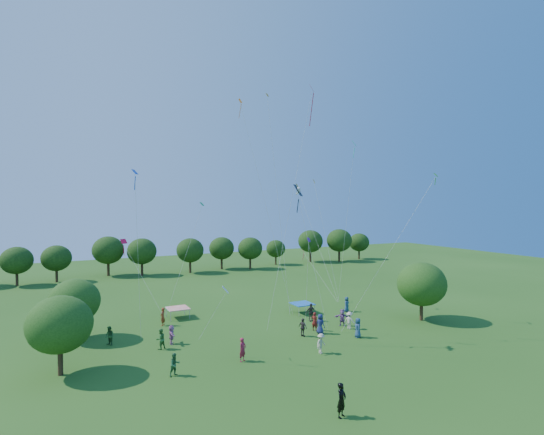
{
  "coord_description": "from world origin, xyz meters",
  "views": [
    {
      "loc": [
        -16.29,
        -18.12,
        12.26
      ],
      "look_at": [
        0.0,
        14.0,
        11.0
      ],
      "focal_mm": 28.0,
      "sensor_mm": 36.0,
      "label": 1
    }
  ],
  "objects": [
    {
      "name": "ground",
      "position": [
        0.0,
        0.0,
        0.0
      ],
      "size": [
        160.0,
        160.0,
        0.0
      ],
      "primitive_type": "plane",
      "color": "#2C5A1A"
    },
    {
      "name": "near_tree_west",
      "position": [
        -16.27,
        15.18,
        3.63
      ],
      "size": [
        4.5,
        4.5,
        5.66
      ],
      "color": "#422B19",
      "rests_on": "ground"
    },
    {
      "name": "near_tree_north",
      "position": [
        -15.06,
        23.36,
        3.45
      ],
      "size": [
        4.42,
        4.42,
        5.45
      ],
      "color": "#422B19",
      "rests_on": "ground"
    },
    {
      "name": "near_tree_east",
      "position": [
        17.38,
        13.85,
        3.81
      ],
      "size": [
        5.02,
        5.02,
        6.08
      ],
      "color": "#422B19",
      "rests_on": "ground"
    },
    {
      "name": "treeline",
      "position": [
        -1.73,
        55.43,
        4.09
      ],
      "size": [
        88.01,
        8.77,
        6.77
      ],
      "color": "#422B19",
      "rests_on": "ground"
    },
    {
      "name": "tent_red_stripe",
      "position": [
        -5.04,
        26.23,
        1.04
      ],
      "size": [
        2.2,
        2.2,
        1.1
      ],
      "color": "#F63C1C",
      "rests_on": "ground"
    },
    {
      "name": "tent_blue",
      "position": [
        7.79,
        21.97,
        1.04
      ],
      "size": [
        2.2,
        2.2,
        1.1
      ],
      "color": "#1B5DB3",
      "rests_on": "ground"
    },
    {
      "name": "man_in_black",
      "position": [
        -1.98,
        1.31,
        0.99
      ],
      "size": [
        0.87,
        0.76,
        1.97
      ],
      "primitive_type": "imported",
      "rotation": [
        0.0,
        0.0,
        0.47
      ],
      "color": "black",
      "rests_on": "ground"
    },
    {
      "name": "crowd_person_0",
      "position": [
        5.48,
        14.81,
        0.93
      ],
      "size": [
        0.77,
        1.02,
        1.85
      ],
      "primitive_type": "imported",
      "rotation": [
        0.0,
        0.0,
        1.91
      ],
      "color": "navy",
      "rests_on": "ground"
    },
    {
      "name": "crowd_person_1",
      "position": [
        -7.09,
        24.13,
        0.9
      ],
      "size": [
        0.75,
        0.79,
        1.8
      ],
      "primitive_type": "imported",
      "rotation": [
        0.0,
        0.0,
        4.04
      ],
      "color": "maroon",
      "rests_on": "ground"
    },
    {
      "name": "crowd_person_2",
      "position": [
        -8.77,
        17.34,
        0.86
      ],
      "size": [
        0.95,
        0.73,
        1.72
      ],
      "primitive_type": "imported",
      "rotation": [
        0.0,
        0.0,
        3.51
      ],
      "color": "#2E652B",
      "rests_on": "ground"
    },
    {
      "name": "crowd_person_3",
      "position": [
        2.65,
        10.42,
        0.82
      ],
      "size": [
        1.17,
        0.86,
        1.63
      ],
      "primitive_type": "imported",
      "rotation": [
        0.0,
        0.0,
        0.41
      ],
      "color": "#B6B091",
      "rests_on": "ground"
    },
    {
      "name": "crowd_person_4",
      "position": [
        3.61,
        14.86,
        0.84
      ],
      "size": [
        0.7,
        1.07,
        1.67
      ],
      "primitive_type": "imported",
      "rotation": [
        0.0,
        0.0,
        1.86
      ],
      "color": "#3E3332",
      "rests_on": "ground"
    },
    {
      "name": "crowd_person_5",
      "position": [
        -7.63,
        18.25,
        0.82
      ],
      "size": [
        0.79,
        1.6,
        1.64
      ],
      "primitive_type": "imported",
      "rotation": [
        0.0,
        0.0,
        1.4
      ],
      "color": "#AE659C",
      "rests_on": "ground"
    },
    {
      "name": "crowd_person_6",
      "position": [
        12.58,
        20.23,
        0.84
      ],
      "size": [
        0.93,
        0.85,
        1.67
      ],
      "primitive_type": "imported",
      "rotation": [
        0.0,
        0.0,
        0.64
      ],
      "color": "navy",
      "rests_on": "ground"
    },
    {
      "name": "crowd_person_7",
      "position": [
        5.54,
        15.88,
        0.88
      ],
      "size": [
        0.71,
        0.79,
        1.77
      ],
      "primitive_type": "imported",
      "rotation": [
        0.0,
        0.0,
        2.13
      ],
      "color": "maroon",
      "rests_on": "ground"
    },
    {
      "name": "crowd_person_8",
      "position": [
        -9.05,
        11.37,
        0.81
      ],
      "size": [
        0.88,
        0.61,
        1.63
      ],
      "primitive_type": "imported",
      "rotation": [
        0.0,
        0.0,
        6.53
      ],
      "color": "#275D31",
      "rests_on": "ground"
    },
    {
      "name": "crowd_person_9",
      "position": [
        8.85,
        14.8,
        0.84
      ],
      "size": [
        0.93,
        1.2,
        1.67
      ],
      "primitive_type": "imported",
      "rotation": [
        0.0,
        0.0,
        2.04
      ],
      "color": "beige",
      "rests_on": "ground"
    },
    {
      "name": "crowd_person_10",
      "position": [
        6.93,
        18.78,
        0.92
      ],
      "size": [
        1.09,
        0.5,
        1.85
      ],
      "primitive_type": "imported",
      "rotation": [
        0.0,
        0.0,
        6.29
      ],
      "color": "#3B342F",
      "rests_on": "ground"
    },
    {
      "name": "crowd_person_11",
      "position": [
        8.83,
        15.96,
        0.83
      ],
      "size": [
        1.53,
        1.45,
        1.67
      ],
      "primitive_type": "imported",
      "rotation": [
        0.0,
        0.0,
        5.56
      ],
      "color": "#89538E",
      "rests_on": "ground"
    },
    {
      "name": "crowd_person_12",
      "position": [
        7.92,
        12.35,
        0.89
      ],
      "size": [
        0.76,
        0.99,
        1.77
      ],
      "primitive_type": "imported",
      "rotation": [
        0.0,
        0.0,
        4.34
      ],
      "color": "navy",
      "rests_on": "ground"
    },
    {
      "name": "crowd_person_13",
      "position": [
        -3.69,
        11.75,
        0.91
      ],
      "size": [
        0.81,
        0.71,
        1.83
      ],
      "primitive_type": "imported",
      "rotation": [
        0.0,
        0.0,
        0.49
      ],
      "color": "maroon",
      "rests_on": "ground"
    },
    {
      "name": "crowd_person_14",
      "position": [
        -12.48,
        20.27,
        0.82
      ],
      "size": [
        0.74,
        0.92,
        1.63
      ],
      "primitive_type": "imported",
      "rotation": [
        0.0,
        0.0,
        5.17
      ],
      "color": "#214E21",
      "rests_on": "ground"
    },
    {
      "name": "pirate_kite",
      "position": [
        2.3,
        13.41,
        13.13
      ],
      "size": [
        2.64,
        2.35,
        12.54
      ],
      "color": "black"
    },
    {
      "name": "red_high_kite",
      "position": [
        3.88,
        15.19,
        18.46
      ],
      "size": [
        5.65,
        1.68,
        21.79
      ],
      "color": "red"
    },
    {
      "name": "small_kite_0",
      "position": [
        11.0,
        25.61,
        5.15
      ],
      "size": [
        0.36,
        7.2,
        5.11
      ],
      "color": "#F30E51"
    },
    {
      "name": "small_kite_1",
      "position": [
        0.04,
        17.37,
        15.63
      ],
      "size": [
        5.64,
        0.46,
        20.29
      ],
      "color": "orange"
    },
    {
      "name": "small_kite_2",
      "position": [
        1.98,
        17.21,
        14.93
      ],
      "size": [
        2.66,
        0.4,
        21.07
      ],
      "color": "orange"
    },
    {
      "name": "small_kite_3",
      "position": [
        10.9,
        9.06,
        10.94
      ],
      "size": [
        8.07,
        3.07,
        13.53
      ],
      "color": "green"
    },
    {
      "name": "small_kite_4",
      "position": [
        -10.82,
        16.04,
        11.87
      ],
      "size": [
        0.74,
        1.0,
        13.53
      ],
      "color": "blue"
    },
    {
      "name": "small_kite_5",
      "position": [
        3.01,
        13.05,
        7.3
      ],
      "size": [
        0.43,
        0.83,
        7.94
      ],
      "color": "#5B1892"
    },
    {
      "name": "small_kite_6",
      "position": [
        -4.64,
        13.3,
        5.1
      ],
      "size": [
        2.22,
        1.56,
        4.35
      ],
      "color": "white"
    },
    {
      "name": "small_kite_7",
      "position": [
        11.45,
        18.03,
        15.64
      ],
      "size": [
        0.79,
        2.62,
        17.46
      ],
      "color": "#0EC5D9"
    },
    {
      "name": "small_kite_8",
      "position": [
        -9.67,
        28.86,
        7.17
      ],
      "size": [
        3.15,
        6.01,
        7.06
      ],
      "color": "red"
    },
    {
      "name": "small_kite_9",
      "position": [
        11.13,
        26.83,
        11.42
      ],
      "size": [
        0.53,
        9.14,
        13.4
      ],
      "color": "#DA990B"
    },
    {
      "name": "small_kite_10",
      "position": [
        10.89,
        23.21,
        11.55
      ],
      "size": [
        1.16,
        4.1,
        13.7
      ],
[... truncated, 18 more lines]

